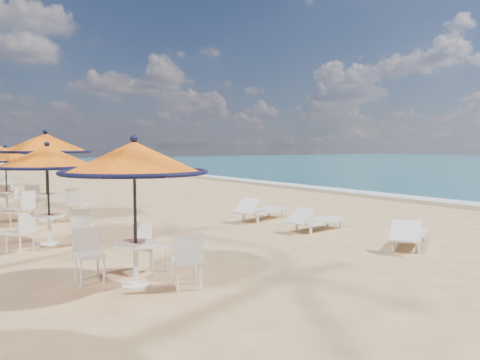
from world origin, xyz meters
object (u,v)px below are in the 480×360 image
at_px(station_1, 48,166).
at_px(lounger_far, 260,209).
at_px(station_0, 136,176).
at_px(station_2, 46,154).
at_px(lounger_mid, 315,219).
at_px(lounger_near, 409,234).
at_px(station_3, 5,163).

bearing_deg(station_1, lounger_far, 1.62).
distance_m(station_0, station_2, 7.57).
height_order(station_0, station_1, station_0).
bearing_deg(lounger_mid, lounger_near, -90.84).
height_order(station_1, station_3, station_1).
xyz_separation_m(lounger_near, lounger_far, (-0.40, 4.76, 0.02)).
distance_m(station_3, lounger_mid, 10.52).
bearing_deg(station_2, lounger_mid, -47.11).
relative_size(station_0, lounger_near, 1.25).
distance_m(station_2, lounger_mid, 7.93).
height_order(station_2, station_3, station_2).
height_order(lounger_mid, lounger_far, lounger_far).
xyz_separation_m(station_0, lounger_near, (5.82, -0.72, -1.41)).
relative_size(station_0, station_2, 0.89).
bearing_deg(lounger_near, station_2, 95.07).
distance_m(station_0, lounger_far, 6.90).
xyz_separation_m(station_3, lounger_far, (5.80, -6.41, -1.30)).
height_order(station_2, lounger_far, station_2).
distance_m(station_0, station_3, 10.46).
distance_m(station_3, lounger_near, 12.85).
height_order(station_3, lounger_far, station_3).
height_order(station_0, station_2, station_2).
height_order(station_1, lounger_near, station_1).
height_order(station_1, station_2, station_2).
xyz_separation_m(station_3, lounger_mid, (5.94, -8.58, -1.32)).
bearing_deg(lounger_mid, lounger_far, 87.34).
xyz_separation_m(station_2, lounger_mid, (5.28, -5.68, -1.64)).
relative_size(lounger_near, lounger_mid, 1.03).
bearing_deg(lounger_far, lounger_mid, -105.41).
xyz_separation_m(station_2, lounger_near, (5.54, -8.28, -1.63)).
relative_size(station_3, lounger_far, 1.10).
bearing_deg(lounger_near, station_3, 90.33).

